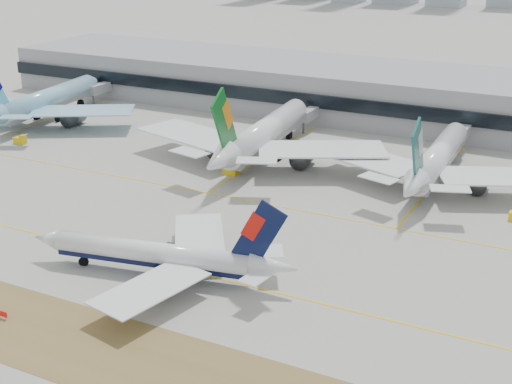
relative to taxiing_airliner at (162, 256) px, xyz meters
The scene contains 9 objects.
ground 12.07m from the taxiing_airliner, 50.26° to the left, with size 3000.00×3000.00×0.00m, color #A09E95.
taxiing_airliner is the anchor object (origin of this frame).
widebody_korean 115.13m from the taxiing_airliner, 142.39° to the left, with size 64.54×63.70×23.22m.
widebody_eva 68.19m from the taxiing_airliner, 101.84° to the left, with size 68.12×66.94×24.38m.
widebody_cathay 75.11m from the taxiing_airliner, 66.13° to the left, with size 60.80×59.39×21.68m.
terminal 123.86m from the taxiing_airliner, 86.63° to the left, with size 280.00×43.10×15.00m.
hold_sign_left 27.41m from the taxiing_airliner, 121.42° to the right, with size 2.20×0.15×1.35m.
gse_a 94.06m from the taxiing_airliner, 148.88° to the left, with size 3.55×2.00×2.60m.
gse_b 55.05m from the taxiing_airliner, 106.44° to the left, with size 3.55×2.00×2.60m.
Camera 1 is at (57.72, -99.97, 57.46)m, focal length 50.00 mm.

